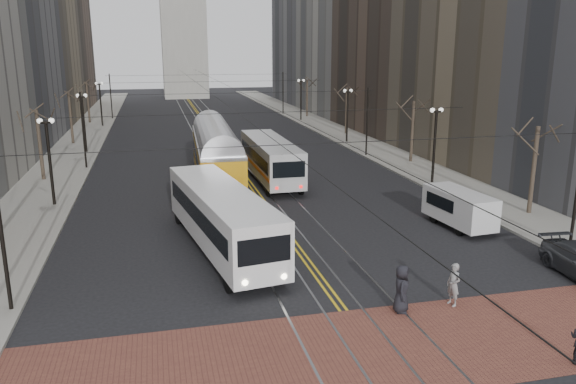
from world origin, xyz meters
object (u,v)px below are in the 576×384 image
cargo_van (459,210)px  sedan_grey (267,144)px  streetcar (216,160)px  transit_bus (222,220)px  pedestrian_b (454,284)px  rear_bus (270,160)px  pedestrian_a (402,289)px

cargo_van → sedan_grey: size_ratio=1.10×
streetcar → cargo_van: size_ratio=3.24×
transit_bus → pedestrian_b: size_ratio=7.23×
transit_bus → cargo_van: size_ratio=2.64×
rear_bus → cargo_van: (8.20, -14.46, -0.51)m
streetcar → rear_bus: streetcar is taller
transit_bus → pedestrian_b: bearing=-55.1°
rear_bus → pedestrian_a: (0.38, -23.71, -0.61)m
transit_bus → cargo_van: 13.88m
streetcar → pedestrian_a: streetcar is taller
transit_bus → pedestrian_a: bearing=-64.4°
sedan_grey → pedestrian_a: size_ratio=2.29×
rear_bus → sedan_grey: 12.83m
cargo_van → pedestrian_b: (-5.51, -9.18, -0.18)m
transit_bus → pedestrian_a: transit_bus is taller
sedan_grey → pedestrian_b: (0.49, -36.26, 0.14)m
cargo_van → sedan_grey: cargo_van is taller
streetcar → cargo_van: streetcar is taller
cargo_van → sedan_grey: 27.74m
pedestrian_b → rear_bus: bearing=173.5°
streetcar → pedestrian_a: size_ratio=8.12×
transit_bus → sedan_grey: transit_bus is taller
cargo_van → pedestrian_b: cargo_van is taller
sedan_grey → pedestrian_a: (-1.82, -36.32, 0.23)m
streetcar → rear_bus: size_ratio=1.29×
sedan_grey → rear_bus: bearing=-101.8°
rear_bus → sedan_grey: size_ratio=2.74×
cargo_van → pedestrian_b: 10.71m
streetcar → transit_bus: bearing=-92.9°
pedestrian_b → streetcar: bearing=-176.4°
transit_bus → rear_bus: size_ratio=1.05×
pedestrian_a → pedestrian_b: bearing=-64.0°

